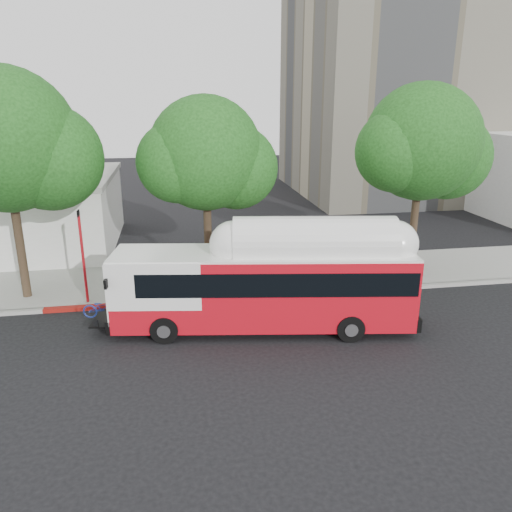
# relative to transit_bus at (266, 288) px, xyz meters

# --- Properties ---
(ground) EXTENTS (120.00, 120.00, 0.00)m
(ground) POSITION_rel_transit_bus_xyz_m (-0.75, -0.90, -1.64)
(ground) COLOR black
(ground) RESTS_ON ground
(sidewalk) EXTENTS (60.00, 5.00, 0.15)m
(sidewalk) POSITION_rel_transit_bus_xyz_m (-0.75, 5.60, -1.57)
(sidewalk) COLOR gray
(sidewalk) RESTS_ON ground
(curb_strip) EXTENTS (60.00, 0.30, 0.15)m
(curb_strip) POSITION_rel_transit_bus_xyz_m (-0.75, 3.00, -1.57)
(curb_strip) COLOR gray
(curb_strip) RESTS_ON ground
(red_curb_segment) EXTENTS (10.00, 0.32, 0.16)m
(red_curb_segment) POSITION_rel_transit_bus_xyz_m (-3.75, 3.00, -1.56)
(red_curb_segment) COLOR maroon
(red_curb_segment) RESTS_ON ground
(street_tree_left) EXTENTS (6.67, 5.80, 9.74)m
(street_tree_left) POSITION_rel_transit_bus_xyz_m (-9.27, 4.65, 4.96)
(street_tree_left) COLOR #2D2116
(street_tree_left) RESTS_ON ground
(street_tree_mid) EXTENTS (5.75, 5.00, 8.62)m
(street_tree_mid) POSITION_rel_transit_bus_xyz_m (-1.34, 5.15, 4.26)
(street_tree_mid) COLOR #2D2116
(street_tree_mid) RESTS_ON ground
(street_tree_right) EXTENTS (6.21, 5.40, 9.18)m
(street_tree_right) POSITION_rel_transit_bus_xyz_m (8.69, 4.95, 4.61)
(street_tree_right) COLOR #2D2116
(street_tree_right) RESTS_ON ground
(transit_bus) EXTENTS (12.06, 4.03, 3.51)m
(transit_bus) POSITION_rel_transit_bus_xyz_m (0.00, 0.00, 0.00)
(transit_bus) COLOR red
(transit_bus) RESTS_ON ground
(signal_pole) EXTENTS (0.12, 0.39, 4.12)m
(signal_pole) POSITION_rel_transit_bus_xyz_m (-7.04, 3.47, 0.47)
(signal_pole) COLOR red
(signal_pole) RESTS_ON ground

